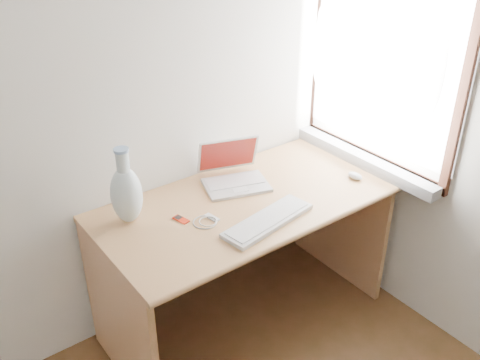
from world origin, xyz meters
TOP-DOWN VIEW (x-y plane):
  - window at (1.72, 1.30)m, footprint 0.11×0.99m
  - desk at (0.95, 1.47)m, footprint 1.44×0.72m
  - laptop at (1.00, 1.55)m, footprint 0.37×0.35m
  - external_keyboard at (0.92, 1.16)m, footprint 0.49×0.21m
  - mouse at (1.54, 1.21)m, footprint 0.05×0.09m
  - ipod at (0.61, 1.41)m, footprint 0.05×0.09m
  - cable_coil at (0.69, 1.33)m, footprint 0.12×0.12m
  - remote at (0.74, 1.34)m, footprint 0.04×0.08m
  - vase at (0.43, 1.55)m, footprint 0.14×0.14m

SIDE VIEW (x-z plane):
  - desk at x=0.95m, z-range 0.16..0.92m
  - cable_coil at x=0.69m, z-range 0.76..0.77m
  - remote at x=0.74m, z-range 0.76..0.77m
  - ipod at x=0.61m, z-range 0.76..0.77m
  - external_keyboard at x=0.92m, z-range 0.76..0.78m
  - mouse at x=1.54m, z-range 0.76..0.79m
  - laptop at x=1.00m, z-range 0.70..0.92m
  - vase at x=0.43m, z-range 0.73..1.09m
  - window at x=1.72m, z-range 0.72..1.83m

